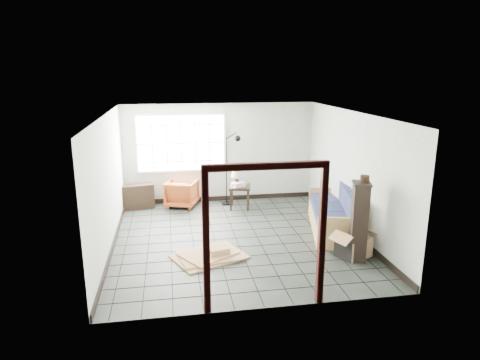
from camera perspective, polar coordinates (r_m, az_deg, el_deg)
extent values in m
plane|color=black|center=(9.05, -0.54, -7.78)|extent=(5.50, 5.50, 0.00)
cube|color=#A8AEA7|center=(11.30, -2.74, 3.61)|extent=(5.00, 0.02, 2.60)
cube|color=#A8AEA7|center=(6.06, 3.53, -6.10)|extent=(5.00, 0.02, 2.60)
cube|color=#A8AEA7|center=(8.63, -17.19, -0.46)|extent=(0.02, 5.50, 2.60)
cube|color=#A8AEA7|center=(9.35, 14.76, 0.84)|extent=(0.02, 5.50, 2.60)
cube|color=white|center=(8.42, -0.58, 8.83)|extent=(5.00, 5.50, 0.02)
cube|color=black|center=(11.58, -2.65, -2.44)|extent=(4.95, 0.03, 0.12)
cube|color=black|center=(9.01, -16.47, -8.10)|extent=(0.03, 5.45, 0.12)
cube|color=black|center=(9.70, 14.18, -6.30)|extent=(0.03, 5.45, 0.12)
cube|color=silver|center=(11.14, -7.86, 4.90)|extent=(2.32, 0.06, 1.52)
cube|color=white|center=(11.10, -7.86, 4.86)|extent=(2.20, 0.02, 1.40)
cube|color=#350F0C|center=(6.08, -4.53, -8.60)|extent=(0.10, 0.08, 2.10)
cube|color=#350F0C|center=(6.43, 10.86, -7.49)|extent=(0.10, 0.08, 2.10)
cube|color=#350F0C|center=(5.87, 3.55, 1.87)|extent=(1.80, 0.08, 0.10)
cube|color=olive|center=(9.64, 12.13, -5.49)|extent=(1.33, 2.24, 0.38)
cube|color=olive|center=(8.58, 13.08, -7.03)|extent=(0.83, 0.27, 0.67)
cube|color=olive|center=(10.61, 11.45, -2.76)|extent=(0.83, 0.27, 0.67)
cube|color=olive|center=(9.57, 14.50, -3.32)|extent=(0.60, 2.06, 0.74)
cube|color=#192140|center=(8.90, 12.64, -5.36)|extent=(0.90, 0.84, 0.17)
cube|color=#192140|center=(8.87, 14.69, -3.83)|extent=(0.31, 0.69, 0.55)
cube|color=#192140|center=(9.55, 12.09, -3.95)|extent=(0.90, 0.84, 0.17)
cube|color=#192140|center=(9.52, 13.99, -2.53)|extent=(0.31, 0.69, 0.55)
cube|color=#192140|center=(10.20, 11.61, -2.72)|extent=(0.90, 0.84, 0.17)
cube|color=#192140|center=(10.18, 13.39, -1.39)|extent=(0.31, 0.69, 0.55)
imported|color=maroon|center=(11.11, -7.75, -1.60)|extent=(0.92, 0.89, 0.75)
cube|color=black|center=(10.81, -0.03, -0.94)|extent=(0.63, 0.63, 0.06)
cube|color=black|center=(10.69, -1.22, -2.72)|extent=(0.06, 0.06, 0.53)
cube|color=black|center=(10.68, 1.06, -2.75)|extent=(0.06, 0.06, 0.53)
cube|color=black|center=(11.10, -1.09, -2.07)|extent=(0.06, 0.06, 0.53)
cube|color=black|center=(11.08, 1.12, -2.10)|extent=(0.06, 0.06, 0.53)
cylinder|color=black|center=(10.81, -0.43, -0.34)|extent=(0.15, 0.15, 0.15)
cylinder|color=black|center=(10.78, -0.43, 0.33)|extent=(0.03, 0.03, 0.11)
cone|color=beige|center=(10.75, -0.43, 0.96)|extent=(0.38, 0.38, 0.22)
cube|color=silver|center=(10.73, -0.20, -0.59)|extent=(0.36, 0.32, 0.11)
cylinder|color=black|center=(10.66, -0.91, -0.69)|extent=(0.04, 0.07, 0.06)
cylinder|color=black|center=(11.30, -1.79, -3.10)|extent=(0.36, 0.36, 0.03)
cylinder|color=black|center=(11.06, -1.82, 1.24)|extent=(0.03, 0.03, 1.75)
cylinder|color=black|center=(10.90, -1.09, 5.96)|extent=(0.29, 0.11, 0.16)
sphere|color=black|center=(10.91, -0.32, 5.56)|extent=(0.19, 0.19, 0.16)
cube|color=black|center=(11.15, -13.50, -2.15)|extent=(0.85, 0.47, 0.63)
cube|color=black|center=(11.15, -13.50, -2.11)|extent=(0.79, 0.42, 0.03)
cube|color=black|center=(8.13, 15.60, -5.44)|extent=(0.37, 0.43, 1.47)
cube|color=black|center=(7.92, 15.96, -0.43)|extent=(0.41, 0.48, 0.04)
cylinder|color=black|center=(7.93, 16.30, 0.16)|extent=(0.20, 0.20, 0.12)
cube|color=#A77D50|center=(8.52, 14.80, -9.66)|extent=(0.68, 0.62, 0.02)
cube|color=black|center=(8.27, 13.56, -9.03)|extent=(0.19, 0.42, 0.38)
cube|color=#A77D50|center=(8.65, 16.14, -8.12)|extent=(0.19, 0.42, 0.38)
cube|color=#A77D50|center=(8.32, 16.01, -9.03)|extent=(0.52, 0.24, 0.38)
cube|color=#A77D50|center=(8.59, 13.79, -8.11)|extent=(0.52, 0.24, 0.38)
cube|color=#A77D50|center=(8.12, 13.28, -7.51)|extent=(0.37, 0.49, 0.15)
cube|color=#A77D50|center=(8.61, 16.60, -6.43)|extent=(0.37, 0.49, 0.15)
cube|color=#A77D50|center=(8.21, -4.11, -10.15)|extent=(1.54, 1.34, 0.03)
cube|color=#A77D50|center=(8.19, -4.11, -9.98)|extent=(1.28, 1.06, 0.03)
cube|color=#A77D50|center=(8.18, -4.12, -9.81)|extent=(1.18, 1.10, 0.03)
cube|color=#A77D50|center=(8.18, -2.94, -9.30)|extent=(0.44, 0.38, 0.11)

